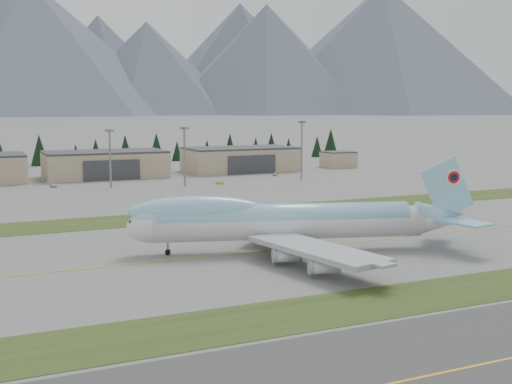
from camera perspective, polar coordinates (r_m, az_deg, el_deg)
name	(u,v)px	position (r m, az deg, el deg)	size (l,w,h in m)	color
ground	(319,245)	(134.89, 5.63, -4.73)	(7000.00, 7000.00, 0.00)	slate
grass_strip_near	(441,293)	(104.67, 16.12, -8.63)	(400.00, 14.00, 0.08)	#2E4418
grass_strip_far	(237,213)	(174.65, -1.72, -1.87)	(400.00, 18.00, 0.08)	#2E4418
taxiway_line_main	(319,245)	(134.89, 5.63, -4.73)	(400.00, 0.40, 0.02)	gold
boeing_747_freighter	(286,221)	(127.69, 2.66, -2.57)	(71.14, 58.97, 18.78)	silver
hangar_center	(105,164)	(269.98, -13.26, 2.44)	(48.00, 26.60, 10.80)	tan
hangar_right	(240,159)	(287.36, -1.42, 2.94)	(48.00, 26.60, 10.80)	tan
control_shed	(338,159)	(308.58, 7.32, 2.90)	(14.00, 12.00, 7.60)	tan
floodlight_masts	(130,145)	(230.26, -11.18, 4.13)	(154.22, 9.25, 23.19)	slate
service_vehicle_a	(53,187)	(241.51, -17.57, 0.41)	(1.56, 3.86, 1.32)	silver
service_vehicle_b	(220,184)	(239.82, -3.26, 0.71)	(1.10, 3.13, 1.03)	gold
service_vehicle_c	(275,176)	(268.87, 1.70, 1.46)	(1.49, 3.68, 1.07)	#9FA0A3
conifer_belt	(110,150)	(333.69, -12.83, 3.68)	(269.52, 15.68, 16.79)	black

